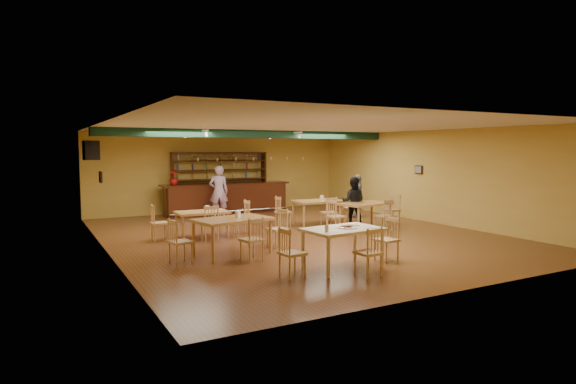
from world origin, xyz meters
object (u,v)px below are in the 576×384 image
dining_table_d (365,215)px  patron_bar (219,192)px  bar_counter (227,198)px  near_table (343,248)px  dining_table_a (202,224)px  dining_table_b (318,212)px  dining_table_c (233,236)px  patron_right_a (353,201)px

dining_table_d → patron_bar: size_ratio=0.85×
bar_counter → near_table: (-0.98, -8.92, -0.16)m
dining_table_d → dining_table_a: bearing=159.8°
dining_table_b → dining_table_d: 1.60m
dining_table_c → near_table: dining_table_c is taller
dining_table_a → patron_bar: bearing=64.4°
bar_counter → patron_right_a: (2.44, -4.57, 0.19)m
dining_table_c → near_table: 2.66m
dining_table_d → patron_right_a: (-0.06, 0.54, 0.38)m
bar_counter → patron_bar: patron_bar is taller
near_table → bar_counter: bearing=78.8°
dining_table_c → patron_right_a: patron_right_a is taller
dining_table_c → dining_table_d: (4.95, 1.59, -0.03)m
dining_table_b → near_table: near_table is taller
dining_table_a → dining_table_b: dining_table_b is taller
near_table → patron_right_a: bearing=46.9°
bar_counter → dining_table_a: size_ratio=3.46×
near_table → patron_bar: patron_bar is taller
bar_counter → patron_right_a: bearing=-61.9°
near_table → patron_right_a: size_ratio=1.00×
dining_table_a → patron_right_a: bearing=-3.1°
dining_table_a → dining_table_b: size_ratio=0.92×
dining_table_c → near_table: bearing=-67.6°
near_table → dining_table_a: bearing=100.9°
dining_table_c → patron_bar: (1.85, 5.88, 0.49)m
dining_table_d → patron_bar: patron_bar is taller
dining_table_a → dining_table_d: size_ratio=0.91×
dining_table_c → patron_right_a: (4.89, 2.13, 0.34)m
dining_table_a → near_table: size_ratio=0.92×
dining_table_d → near_table: 5.16m
patron_right_a → near_table: bearing=93.2°
dining_table_b → patron_right_a: 1.19m
dining_table_c → dining_table_d: size_ratio=1.09×
near_table → dining_table_d: bearing=42.7°
bar_counter → dining_table_d: bearing=-64.0°
dining_table_a → dining_table_d: 4.91m
dining_table_c → patron_bar: bearing=61.6°
dining_table_a → patron_bar: size_ratio=0.77×
dining_table_a → dining_table_c: dining_table_c is taller
dining_table_d → patron_right_a: 0.66m
near_table → dining_table_b: bearing=58.1°
dining_table_b → near_table: bearing=-113.5°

